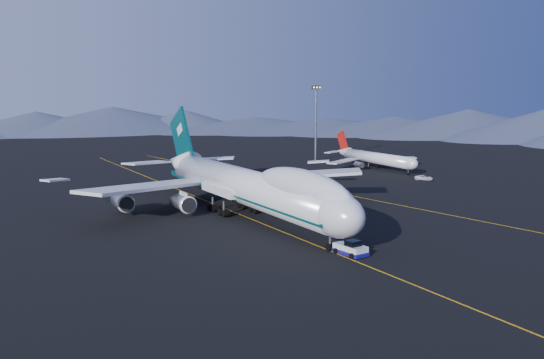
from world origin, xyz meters
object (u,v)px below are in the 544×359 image
pushback_tug (350,250)px  second_jet (374,158)px  boeing_747 (247,186)px  floodlight_mast (316,123)px  service_van (424,178)px

pushback_tug → second_jet: second_jet is taller
boeing_747 → second_jet: bearing=33.7°
second_jet → boeing_747: bearing=-141.7°
pushback_tug → second_jet: 94.66m
boeing_747 → pushback_tug: boeing_747 is taller
second_jet → floodlight_mast: size_ratio=1.52×
pushback_tug → service_van: pushback_tug is taller
pushback_tug → service_van: (58.65, 47.64, -0.06)m
boeing_747 → floodlight_mast: 88.19m
boeing_747 → second_jet: boeing_747 is taller
second_jet → service_van: size_ratio=8.00×
second_jet → floodlight_mast: bearing=106.2°
pushback_tug → service_van: 75.56m
service_van → floodlight_mast: floodlight_mast is taller
pushback_tug → boeing_747: bearing=86.3°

